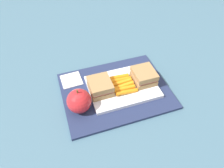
{
  "coord_description": "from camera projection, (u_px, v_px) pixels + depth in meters",
  "views": [
    {
      "loc": [
        0.17,
        0.46,
        0.55
      ],
      "look_at": [
        0.01,
        0.0,
        0.04
      ],
      "focal_mm": 33.76,
      "sensor_mm": 36.0,
      "label": 1
    }
  ],
  "objects": [
    {
      "name": "ground_plane",
      "position": [
        115.0,
        91.0,
        0.73
      ],
      "size": [
        2.4,
        2.4,
        0.0
      ],
      "primitive_type": "plane",
      "color": "#42667A"
    },
    {
      "name": "lunchbag_mat",
      "position": [
        115.0,
        91.0,
        0.73
      ],
      "size": [
        0.36,
        0.28,
        0.01
      ],
      "primitive_type": "cube",
      "color": "navy",
      "rests_on": "ground_plane"
    },
    {
      "name": "food_tray",
      "position": [
        122.0,
        87.0,
        0.72
      ],
      "size": [
        0.23,
        0.17,
        0.01
      ],
      "primitive_type": "cube",
      "color": "white",
      "rests_on": "lunchbag_mat"
    },
    {
      "name": "sandwich_half_left",
      "position": [
        144.0,
        76.0,
        0.72
      ],
      "size": [
        0.07,
        0.08,
        0.04
      ],
      "color": "#9E7A4C",
      "rests_on": "food_tray"
    },
    {
      "name": "sandwich_half_right",
      "position": [
        100.0,
        86.0,
        0.69
      ],
      "size": [
        0.07,
        0.08,
        0.04
      ],
      "color": "#9E7A4C",
      "rests_on": "food_tray"
    },
    {
      "name": "carrot_sticks_bundle",
      "position": [
        122.0,
        84.0,
        0.71
      ],
      "size": [
        0.08,
        0.09,
        0.02
      ],
      "color": "orange",
      "rests_on": "food_tray"
    },
    {
      "name": "apple",
      "position": [
        79.0,
        101.0,
        0.64
      ],
      "size": [
        0.08,
        0.08,
        0.09
      ],
      "color": "red",
      "rests_on": "lunchbag_mat"
    },
    {
      "name": "paper_napkin",
      "position": [
        71.0,
        80.0,
        0.75
      ],
      "size": [
        0.07,
        0.07,
        0.0
      ],
      "primitive_type": "cube",
      "rotation": [
        0.0,
        0.0,
        0.04
      ],
      "color": "white",
      "rests_on": "lunchbag_mat"
    }
  ]
}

